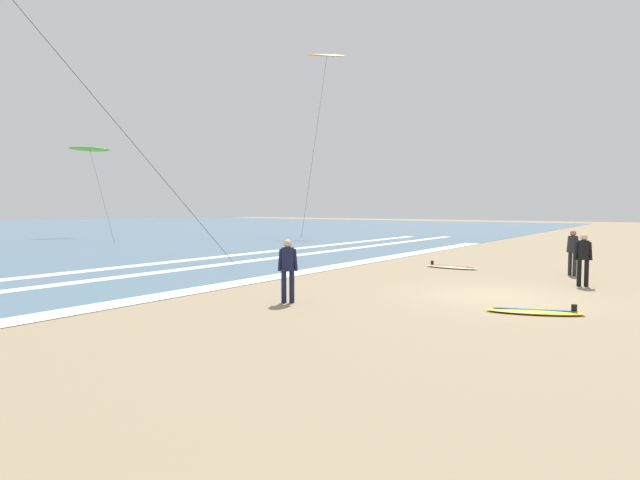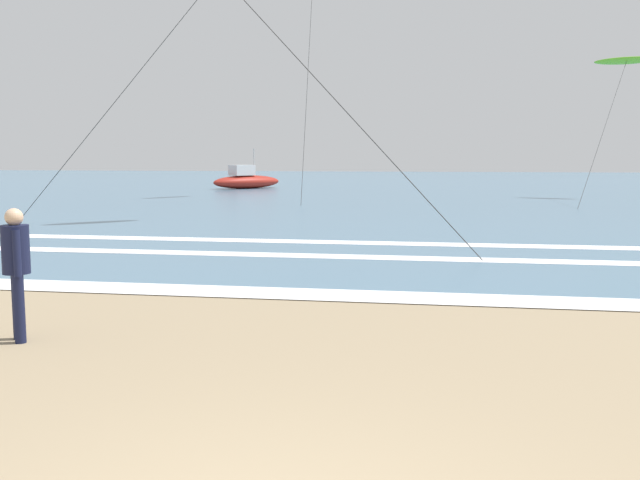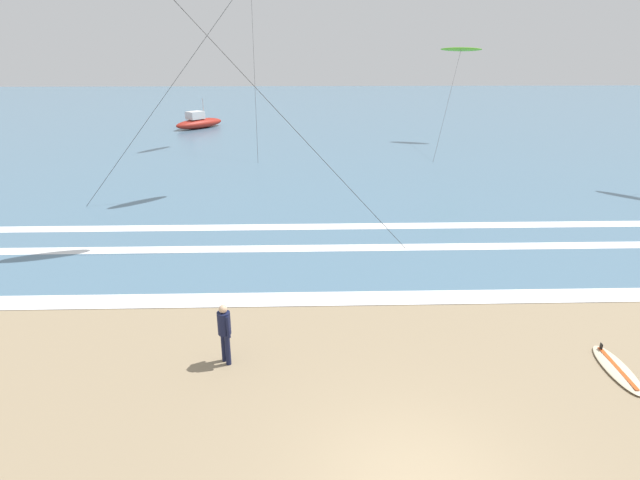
% 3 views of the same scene
% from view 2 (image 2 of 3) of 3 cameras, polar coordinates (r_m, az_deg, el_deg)
% --- Properties ---
extents(ocean_surface, '(140.00, 90.00, 0.01)m').
position_cam_2_polar(ocean_surface, '(55.61, 8.62, 4.43)').
color(ocean_surface, slate).
rests_on(ocean_surface, ground).
extents(wave_foam_shoreline, '(40.17, 0.95, 0.01)m').
position_cam_2_polar(wave_foam_shoreline, '(11.25, 3.07, -4.50)').
color(wave_foam_shoreline, white).
rests_on(wave_foam_shoreline, ocean_surface).
extents(wave_foam_mid_break, '(54.38, 0.71, 0.01)m').
position_cam_2_polar(wave_foam_mid_break, '(15.54, 2.39, -1.36)').
color(wave_foam_mid_break, white).
rests_on(wave_foam_mid_break, ocean_surface).
extents(wave_foam_outer_break, '(50.01, 0.77, 0.01)m').
position_cam_2_polar(wave_foam_outer_break, '(17.98, 5.88, -0.28)').
color(wave_foam_outer_break, white).
rests_on(wave_foam_outer_break, ocean_surface).
extents(surfer_foreground_main, '(0.38, 0.46, 1.60)m').
position_cam_2_polar(surfer_foreground_main, '(9.15, -23.22, -1.65)').
color(surfer_foreground_main, '#141938').
rests_on(surfer_foreground_main, ground).
extents(kite_lime_low_near, '(5.36, 9.58, 7.33)m').
position_cam_2_polar(kite_lime_low_near, '(40.88, 23.41, 13.05)').
color(kite_lime_low_near, '#70C628').
rests_on(kite_lime_low_near, ground).
extents(offshore_boat, '(4.68, 5.05, 2.70)m').
position_cam_2_polar(offshore_boat, '(48.57, -5.95, 4.78)').
color(offshore_boat, maroon).
rests_on(offshore_boat, ground).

